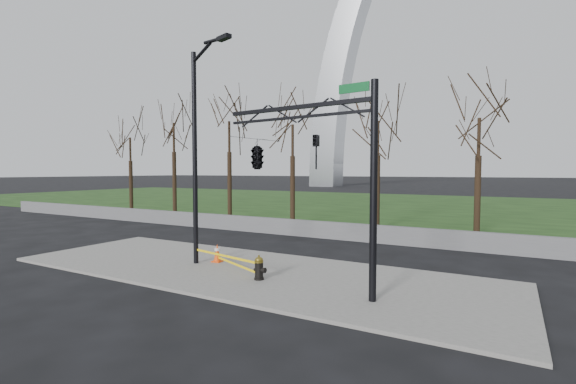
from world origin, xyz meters
The scene contains 11 objects.
ground centered at (0.00, 0.00, 0.00)m, with size 500.00×500.00×0.00m, color black.
sidewalk centered at (0.00, 0.00, 0.05)m, with size 18.00×6.00×0.10m, color slate.
grass_strip centered at (0.00, 30.00, 0.03)m, with size 120.00×40.00×0.06m, color #1A3613.
guardrail centered at (0.00, 8.00, 0.45)m, with size 60.00×0.30×0.90m, color #59595B.
gateway_arch centered at (0.00, 75.00, 32.50)m, with size 66.00×6.00×65.00m, color silver, non-canonical shape.
tree_row centered at (-7.16, 12.00, 3.97)m, with size 31.67×4.00×7.93m.
fire_hydrant centered at (1.23, -0.87, 0.47)m, with size 0.49×0.32×0.79m.
traffic_cone centered at (-1.58, 0.46, 0.45)m, with size 0.38×0.38×0.69m.
street_light centered at (-1.94, -0.16, 4.69)m, with size 2.32×0.90×8.21m.
traffic_signal_mast centered at (1.84, -0.82, 4.15)m, with size 5.08×2.52×6.00m.
caution_tape centered at (-0.33, -0.35, 0.46)m, with size 3.38×1.32×0.41m.
Camera 1 is at (8.28, -11.52, 3.60)m, focal length 24.98 mm.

